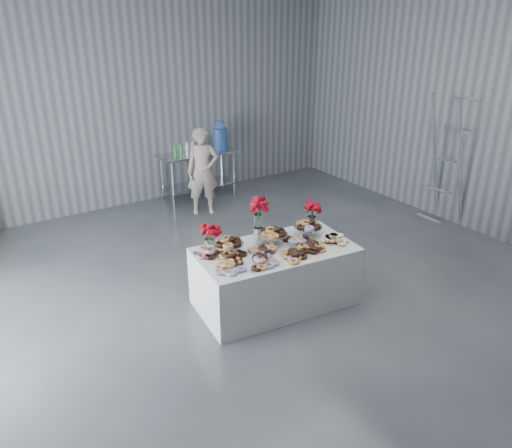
{
  "coord_description": "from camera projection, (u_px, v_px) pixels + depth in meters",
  "views": [
    {
      "loc": [
        -3.19,
        -4.26,
        3.39
      ],
      "look_at": [
        -0.05,
        0.61,
        0.9
      ],
      "focal_mm": 35.0,
      "sensor_mm": 36.0,
      "label": 1
    }
  ],
  "objects": [
    {
      "name": "danish_pile",
      "position": [
        335.0,
        238.0,
        6.15
      ],
      "size": [
        0.48,
        0.48,
        0.11
      ],
      "primitive_type": null,
      "color": "white",
      "rests_on": "display_table"
    },
    {
      "name": "room_walls",
      "position": [
        267.0,
        90.0,
        5.09
      ],
      "size": [
        8.04,
        9.04,
        4.02
      ],
      "color": "slate",
      "rests_on": "ground"
    },
    {
      "name": "cake_stand_mid",
      "position": [
        273.0,
        233.0,
        6.07
      ],
      "size": [
        0.36,
        0.36,
        0.17
      ],
      "color": "silver",
      "rests_on": "display_table"
    },
    {
      "name": "water_jug",
      "position": [
        220.0,
        136.0,
        9.61
      ],
      "size": [
        0.28,
        0.28,
        0.55
      ],
      "color": "blue",
      "rests_on": "prep_table"
    },
    {
      "name": "stepladder",
      "position": [
        447.0,
        160.0,
        8.19
      ],
      "size": [
        0.81,
        0.55,
        2.22
      ],
      "primitive_type": null,
      "rotation": [
        0.0,
        -0.26,
        0.0
      ],
      "color": "silver",
      "rests_on": "ground"
    },
    {
      "name": "donut_mounds",
      "position": [
        278.0,
        247.0,
        5.93
      ],
      "size": [
        1.88,
        0.98,
        0.09
      ],
      "primitive_type": null,
      "rotation": [
        0.0,
        0.0,
        -0.1
      ],
      "color": "tan",
      "rests_on": "display_table"
    },
    {
      "name": "person",
      "position": [
        203.0,
        171.0,
        8.78
      ],
      "size": [
        0.66,
        0.54,
        1.55
      ],
      "primitive_type": "imported",
      "rotation": [
        0.0,
        0.0,
        -0.34
      ],
      "color": "#CC8C93",
      "rests_on": "ground"
    },
    {
      "name": "cake_stand_right",
      "position": [
        308.0,
        226.0,
        6.28
      ],
      "size": [
        0.36,
        0.36,
        0.17
      ],
      "color": "silver",
      "rests_on": "display_table"
    },
    {
      "name": "drink_bottles",
      "position": [
        184.0,
        149.0,
        9.17
      ],
      "size": [
        0.54,
        0.08,
        0.27
      ],
      "primitive_type": null,
      "color": "#268C33",
      "rests_on": "prep_table"
    },
    {
      "name": "ground",
      "position": [
        286.0,
        305.0,
        6.22
      ],
      "size": [
        9.0,
        9.0,
        0.0
      ],
      "primitive_type": "plane",
      "color": "#3A3D42",
      "rests_on": "ground"
    },
    {
      "name": "prep_table",
      "position": [
        198.0,
        167.0,
        9.57
      ],
      "size": [
        1.5,
        0.6,
        0.9
      ],
      "color": "silver",
      "rests_on": "ground"
    },
    {
      "name": "bouquet_center",
      "position": [
        259.0,
        211.0,
        6.1
      ],
      "size": [
        0.26,
        0.26,
        0.57
      ],
      "color": "silver",
      "rests_on": "display_table"
    },
    {
      "name": "bouquet_right",
      "position": [
        312.0,
        208.0,
        6.4
      ],
      "size": [
        0.26,
        0.26,
        0.42
      ],
      "color": "white",
      "rests_on": "display_table"
    },
    {
      "name": "display_table",
      "position": [
        275.0,
        276.0,
        6.13
      ],
      "size": [
        1.99,
        1.19,
        0.75
      ],
      "primitive_type": "cube",
      "rotation": [
        0.0,
        0.0,
        -0.1
      ],
      "color": "silver",
      "rests_on": "ground"
    },
    {
      "name": "bouquet_left",
      "position": [
        209.0,
        230.0,
        5.76
      ],
      "size": [
        0.26,
        0.26,
        0.42
      ],
      "color": "white",
      "rests_on": "display_table"
    },
    {
      "name": "cake_stand_left",
      "position": [
        228.0,
        242.0,
        5.83
      ],
      "size": [
        0.36,
        0.36,
        0.17
      ],
      "color": "silver",
      "rests_on": "display_table"
    }
  ]
}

